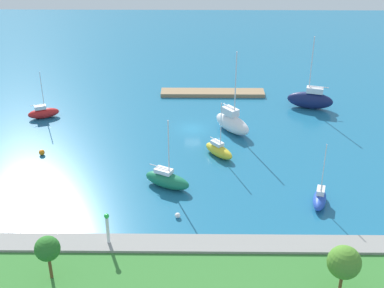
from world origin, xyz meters
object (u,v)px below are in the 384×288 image
(sailboat_yellow_center_basin, at_px, (219,150))
(sailboat_white_lone_south, at_px, (232,123))
(harbor_beacon, at_px, (107,226))
(sailboat_blue_far_north, at_px, (320,199))
(pier_dock, at_px, (213,93))
(sailboat_navy_along_channel, at_px, (310,99))
(mooring_buoy_white, at_px, (178,215))
(park_tree_west, at_px, (47,249))
(mooring_buoy_orange, at_px, (42,152))
(sailboat_red_far_south, at_px, (43,113))
(park_tree_center, at_px, (344,262))
(sailboat_green_off_beacon, at_px, (167,180))

(sailboat_yellow_center_basin, xyz_separation_m, sailboat_white_lone_south, (-2.39, -8.10, 0.63))
(harbor_beacon, xyz_separation_m, sailboat_blue_far_north, (-24.96, -9.35, -2.49))
(pier_dock, bearing_deg, sailboat_navy_along_channel, 160.14)
(mooring_buoy_white, bearing_deg, sailboat_blue_far_north, -170.28)
(harbor_beacon, xyz_separation_m, park_tree_west, (4.98, 5.36, 1.15))
(park_tree_west, distance_m, mooring_buoy_orange, 28.70)
(park_tree_west, height_order, mooring_buoy_orange, park_tree_west)
(mooring_buoy_white, bearing_deg, sailboat_red_far_south, -50.48)
(sailboat_yellow_center_basin, distance_m, mooring_buoy_white, 16.45)
(pier_dock, distance_m, park_tree_center, 53.84)
(sailboat_yellow_center_basin, bearing_deg, pier_dock, 140.68)
(pier_dock, relative_size, park_tree_center, 3.64)
(sailboat_yellow_center_basin, distance_m, sailboat_navy_along_channel, 24.11)
(mooring_buoy_white, bearing_deg, sailboat_yellow_center_basin, -109.51)
(sailboat_red_far_south, height_order, sailboat_white_lone_south, sailboat_white_lone_south)
(park_tree_west, bearing_deg, sailboat_white_lone_south, -119.76)
(sailboat_red_far_south, relative_size, sailboat_blue_far_north, 0.94)
(sailboat_white_lone_south, bearing_deg, harbor_beacon, -64.24)
(sailboat_yellow_center_basin, distance_m, mooring_buoy_orange, 25.97)
(park_tree_west, distance_m, sailboat_green_off_beacon, 21.72)
(sailboat_red_far_south, bearing_deg, sailboat_white_lone_south, -29.87)
(sailboat_yellow_center_basin, distance_m, sailboat_green_off_beacon, 11.12)
(sailboat_green_off_beacon, distance_m, mooring_buoy_orange, 20.73)
(sailboat_red_far_south, relative_size, mooring_buoy_white, 12.15)
(mooring_buoy_orange, xyz_separation_m, mooring_buoy_white, (-20.47, 15.53, -0.10))
(mooring_buoy_orange, bearing_deg, park_tree_west, 106.74)
(sailboat_navy_along_channel, height_order, mooring_buoy_orange, sailboat_navy_along_channel)
(park_tree_west, height_order, sailboat_yellow_center_basin, sailboat_yellow_center_basin)
(sailboat_blue_far_north, height_order, sailboat_white_lone_south, sailboat_white_lone_south)
(pier_dock, height_order, sailboat_red_far_south, sailboat_red_far_south)
(sailboat_yellow_center_basin, height_order, sailboat_white_lone_south, sailboat_white_lone_south)
(sailboat_navy_along_channel, distance_m, sailboat_green_off_beacon, 35.21)
(sailboat_blue_far_north, distance_m, mooring_buoy_orange, 40.13)
(sailboat_yellow_center_basin, xyz_separation_m, mooring_buoy_orange, (25.96, -0.03, -0.52))
(sailboat_white_lone_south, bearing_deg, sailboat_green_off_beacon, -67.01)
(sailboat_navy_along_channel, bearing_deg, sailboat_green_off_beacon, 63.21)
(sailboat_blue_far_north, distance_m, sailboat_white_lone_south, 22.79)
(harbor_beacon, bearing_deg, sailboat_navy_along_channel, -126.67)
(pier_dock, bearing_deg, sailboat_yellow_center_basin, 90.83)
(sailboat_white_lone_south, relative_size, mooring_buoy_orange, 15.49)
(harbor_beacon, xyz_separation_m, mooring_buoy_orange, (13.17, -21.85, -2.93))
(sailboat_navy_along_channel, bearing_deg, park_tree_center, 98.28)
(pier_dock, bearing_deg, park_tree_west, 71.07)
(sailboat_red_far_south, height_order, mooring_buoy_white, sailboat_red_far_south)
(harbor_beacon, bearing_deg, mooring_buoy_orange, -58.93)
(sailboat_navy_along_channel, xyz_separation_m, sailboat_blue_far_north, (4.34, 30.02, -0.78))
(sailboat_yellow_center_basin, height_order, mooring_buoy_orange, sailboat_yellow_center_basin)
(pier_dock, height_order, park_tree_west, park_tree_west)
(sailboat_navy_along_channel, bearing_deg, park_tree_west, 67.86)
(pier_dock, bearing_deg, sailboat_green_off_beacon, 78.14)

